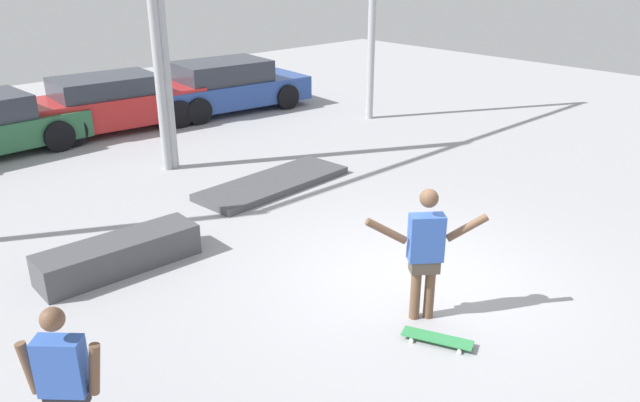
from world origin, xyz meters
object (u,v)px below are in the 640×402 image
Objects in this scene: manual_pad at (273,183)px; bystander at (64,381)px; grind_box at (119,254)px; skateboarder at (425,249)px; parked_car_blue at (226,86)px; skateboard at (437,338)px; parked_car_red at (112,103)px.

bystander reaches higher than manual_pad.
grind_box is at bearing -163.45° from manual_pad.
skateboarder is at bearing -60.19° from grind_box.
skateboard is at bearing -107.71° from parked_car_blue.
grind_box is at bearing -110.45° from parked_car_red.
skateboard is at bearing -109.44° from manual_pad.
parked_car_red is (3.43, 7.15, 0.46)m from grind_box.
parked_car_blue is (4.58, 10.69, -0.27)m from skateboarder.
manual_pad is 1.99× the size of bystander.
manual_pad is at bearing -81.44° from parked_car_red.
manual_pad is (1.91, 5.42, 0.01)m from skateboard.
skateboarder is 4.23m from bystander.
grind_box is 0.50× the size of parked_car_red.
bystander is at bearing -122.44° from grind_box.
skateboard is 4.12m from bystander.
skateboarder is 5.26m from manual_pad.
manual_pad is 6.51m from parked_car_blue.
parked_car_red is 2.87× the size of bystander.
bystander reaches higher than grind_box.
parked_car_red is (1.25, 10.96, -0.28)m from skateboarder.
skateboarder reaches higher than grind_box.
skateboard is at bearing -92.57° from parked_car_red.
skateboarder reaches higher than bystander.
grind_box reaches higher than skateboard.
parked_car_red is at bearing 64.39° from grind_box.
parked_car_blue is at bearing 62.62° from manual_pad.
parked_car_red is 11.64m from bystander.
parked_car_blue reaches higher than skateboard.
parked_car_red reaches higher than skateboard.
skateboard is (-0.31, -0.49, -0.90)m from skateboarder.
bystander is (-5.78, -4.27, 0.80)m from manual_pad.
skateboard is at bearing -151.36° from bystander.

